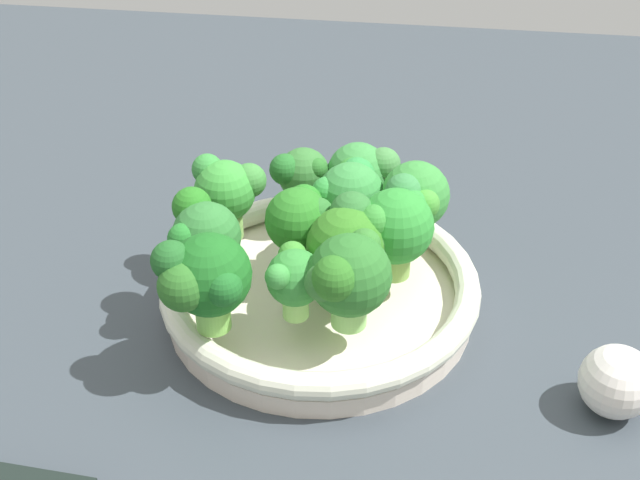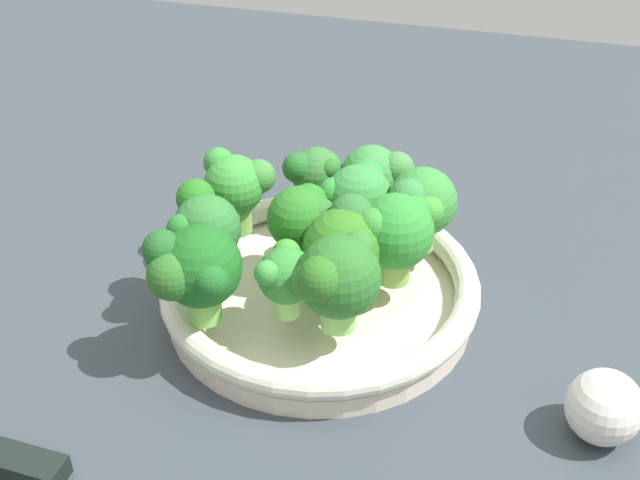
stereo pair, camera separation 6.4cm
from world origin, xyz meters
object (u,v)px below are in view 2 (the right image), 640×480
object	(u,v)px
broccoli_floret_4	(374,176)
broccoli_floret_9	(346,245)
broccoli_floret_8	(395,232)
broccoli_floret_10	(314,174)
bowl	(320,290)
broccoli_floret_0	(204,225)
broccoli_floret_1	(335,280)
broccoli_floret_6	(421,204)
broccoli_floret_7	(303,218)
broccoli_floret_2	(358,197)
broccoli_floret_11	(237,185)
broccoli_floret_5	(285,275)
broccoli_floret_3	(195,269)
garlic_bulb	(604,407)

from	to	relation	value
broccoli_floret_4	broccoli_floret_9	world-z (taller)	broccoli_floret_9
broccoli_floret_8	broccoli_floret_10	bearing A→B (deg)	46.20
bowl	broccoli_floret_0	world-z (taller)	broccoli_floret_0
broccoli_floret_1	broccoli_floret_6	xyz separation A→B (cm)	(10.87, -4.08, 0.09)
broccoli_floret_8	broccoli_floret_10	distance (cm)	11.56
broccoli_floret_7	broccoli_floret_0	bearing A→B (deg)	116.36
broccoli_floret_2	broccoli_floret_11	size ratio (longest dim) A/B	0.94
broccoli_floret_0	broccoli_floret_2	distance (cm)	12.53
broccoli_floret_1	broccoli_floret_7	world-z (taller)	broccoli_floret_1
broccoli_floret_5	broccoli_floret_8	size ratio (longest dim) A/B	0.76
broccoli_floret_3	broccoli_floret_9	bearing A→B (deg)	-55.62
bowl	broccoli_floret_1	bearing A→B (deg)	-156.21
broccoli_floret_11	broccoli_floret_4	bearing A→B (deg)	-62.11
broccoli_floret_1	broccoli_floret_5	size ratio (longest dim) A/B	1.32
broccoli_floret_5	broccoli_floret_8	world-z (taller)	broccoli_floret_8
broccoli_floret_1	broccoli_floret_8	world-z (taller)	same
broccoli_floret_9	broccoli_floret_10	world-z (taller)	broccoli_floret_9
broccoli_floret_5	broccoli_floret_10	size ratio (longest dim) A/B	0.98
broccoli_floret_4	broccoli_floret_10	xyz separation A→B (cm)	(-0.70, 4.88, -0.20)
broccoli_floret_7	broccoli_floret_11	xyz separation A→B (cm)	(2.96, 6.30, 0.19)
broccoli_floret_4	broccoli_floret_3	bearing A→B (deg)	152.61
broccoli_floret_4	broccoli_floret_11	xyz separation A→B (cm)	(-5.29, 10.00, 0.69)
broccoli_floret_2	broccoli_floret_9	distance (cm)	7.05
broccoli_floret_3	broccoli_floret_4	size ratio (longest dim) A/B	1.23
broccoli_floret_7	broccoli_floret_8	xyz separation A→B (cm)	(-0.43, -7.15, 0.26)
broccoli_floret_8	broccoli_floret_5	bearing A→B (deg)	132.05
broccoli_floret_5	garlic_bulb	size ratio (longest dim) A/B	1.07
broccoli_floret_4	broccoli_floret_10	distance (cm)	4.93
broccoli_floret_8	broccoli_floret_9	distance (cm)	3.87
broccoli_floret_5	broccoli_floret_11	distance (cm)	11.61
bowl	broccoli_floret_3	world-z (taller)	broccoli_floret_3
garlic_bulb	broccoli_floret_6	bearing A→B (deg)	48.37
broccoli_floret_4	broccoli_floret_10	bearing A→B (deg)	98.16
broccoli_floret_0	broccoli_floret_10	bearing A→B (deg)	-26.83
bowl	garlic_bulb	distance (cm)	22.64
broccoli_floret_6	broccoli_floret_5	bearing A→B (deg)	142.42
broccoli_floret_1	broccoli_floret_11	world-z (taller)	broccoli_floret_1
broccoli_floret_0	broccoli_floret_4	size ratio (longest dim) A/B	1.15
broccoli_floret_0	broccoli_floret_6	xyz separation A→B (cm)	(7.06, -15.00, 0.01)
broccoli_floret_5	broccoli_floret_9	bearing A→B (deg)	-42.35
broccoli_floret_9	broccoli_floret_4	bearing A→B (deg)	1.40
broccoli_floret_1	broccoli_floret_2	xyz separation A→B (cm)	(11.50, 1.04, -0.50)
broccoli_floret_7	broccoli_floret_6	bearing A→B (deg)	-65.72
broccoli_floret_6	broccoli_floret_8	bearing A→B (deg)	164.06
bowl	broccoli_floret_9	xyz separation A→B (cm)	(-1.49, -2.35, 5.76)
broccoli_floret_6	broccoli_floret_9	distance (cm)	7.74
broccoli_floret_10	broccoli_floret_5	bearing A→B (deg)	-173.09
broccoli_floret_1	broccoli_floret_2	size ratio (longest dim) A/B	1.12
broccoli_floret_8	broccoli_floret_0	bearing A→B (deg)	101.76
broccoli_floret_11	broccoli_floret_7	bearing A→B (deg)	-115.15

